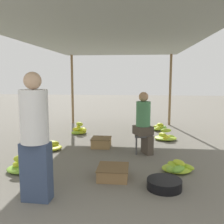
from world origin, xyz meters
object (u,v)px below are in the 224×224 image
(vendor_foreground, at_px, (35,136))
(banana_pile_right_2, at_px, (159,128))
(banana_pile_right_1, at_px, (177,168))
(crate_near, at_px, (101,142))
(vendor_seated, at_px, (144,122))
(banana_pile_right_0, at_px, (166,137))
(crate_mid, at_px, (113,172))
(banana_pile_left_2, at_px, (80,130))
(banana_pile_left_0, at_px, (23,165))
(basin_black, at_px, (164,184))
(banana_pile_left_1, at_px, (49,146))
(stool, at_px, (143,138))

(vendor_foreground, distance_m, banana_pile_right_2, 5.05)
(banana_pile_right_1, height_order, crate_near, crate_near)
(vendor_seated, height_order, banana_pile_right_2, vendor_seated)
(banana_pile_right_0, height_order, crate_mid, banana_pile_right_0)
(banana_pile_right_1, bearing_deg, banana_pile_left_2, 130.92)
(banana_pile_left_0, distance_m, banana_pile_right_0, 3.63)
(basin_black, xyz_separation_m, banana_pile_left_2, (-2.02, 3.35, 0.04))
(vendor_foreground, height_order, banana_pile_left_2, vendor_foreground)
(banana_pile_right_2, distance_m, crate_mid, 3.92)
(banana_pile_right_2, xyz_separation_m, crate_mid, (-1.05, -3.78, 0.03))
(banana_pile_left_1, distance_m, banana_pile_right_0, 2.93)
(vendor_seated, xyz_separation_m, banana_pile_left_2, (-1.76, 1.65, -0.57))
(banana_pile_left_1, bearing_deg, banana_pile_right_1, -21.89)
(vendor_seated, distance_m, banana_pile_right_2, 2.51)
(stool, xyz_separation_m, banana_pile_left_1, (-2.08, 0.04, -0.26))
(banana_pile_right_1, bearing_deg, vendor_seated, 118.31)
(crate_near, height_order, crate_mid, crate_near)
(stool, xyz_separation_m, crate_near, (-0.94, 0.35, -0.22))
(banana_pile_left_1, xyz_separation_m, banana_pile_right_2, (2.62, 2.34, -0.00))
(banana_pile_left_0, distance_m, banana_pile_left_1, 1.28)
(banana_pile_right_0, height_order, banana_pile_right_1, banana_pile_right_0)
(banana_pile_left_0, relative_size, banana_pile_right_2, 0.87)
(vendor_foreground, bearing_deg, banana_pile_right_0, 58.82)
(vendor_seated, xyz_separation_m, basin_black, (0.26, -1.70, -0.61))
(banana_pile_left_1, distance_m, banana_pile_right_2, 3.51)
(banana_pile_left_2, xyz_separation_m, banana_pile_right_1, (2.31, -2.67, -0.04))
(banana_pile_left_1, relative_size, banana_pile_left_2, 1.32)
(basin_black, relative_size, crate_near, 1.15)
(vendor_seated, height_order, basin_black, vendor_seated)
(banana_pile_right_2, relative_size, crate_near, 1.38)
(vendor_foreground, xyz_separation_m, banana_pile_right_0, (2.05, 3.39, -0.80))
(banana_pile_left_0, bearing_deg, basin_black, -11.18)
(vendor_foreground, xyz_separation_m, banana_pile_left_1, (-0.64, 2.25, -0.80))
(banana_pile_left_1, distance_m, banana_pile_left_2, 1.64)
(banana_pile_left_2, bearing_deg, stool, -43.23)
(banana_pile_left_1, height_order, banana_pile_right_2, banana_pile_right_2)
(crate_near, bearing_deg, banana_pile_left_2, 121.93)
(banana_pile_left_0, relative_size, crate_near, 1.20)
(stool, distance_m, banana_pile_left_0, 2.44)
(banana_pile_left_2, relative_size, banana_pile_right_0, 0.82)
(crate_mid, bearing_deg, crate_near, 104.05)
(vendor_foreground, bearing_deg, banana_pile_right_1, 30.71)
(banana_pile_left_0, height_order, banana_pile_left_2, banana_pile_left_2)
(stool, distance_m, banana_pile_right_1, 1.20)
(banana_pile_right_2, height_order, crate_mid, banana_pile_right_2)
(banana_pile_left_1, relative_size, crate_near, 1.40)
(banana_pile_left_0, relative_size, banana_pile_left_1, 0.86)
(banana_pile_left_0, xyz_separation_m, banana_pile_left_1, (0.01, 1.28, -0.03))
(vendor_foreground, xyz_separation_m, crate_near, (0.49, 2.56, -0.76))
(stool, distance_m, vendor_seated, 0.35)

